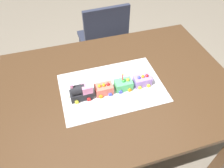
{
  "coord_description": "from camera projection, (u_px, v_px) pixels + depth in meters",
  "views": [
    {
      "loc": [
        -0.3,
        -0.84,
        1.68
      ],
      "look_at": [
        -0.05,
        -0.02,
        0.77
      ],
      "focal_mm": 34.61,
      "sensor_mm": 36.0,
      "label": 1
    }
  ],
  "objects": [
    {
      "name": "ground_plane",
      "position": [
        117.0,
        144.0,
        1.84
      ],
      "size": [
        8.0,
        8.0,
        0.0
      ],
      "primitive_type": "plane",
      "color": "gray"
    },
    {
      "name": "dining_table",
      "position": [
        118.0,
        96.0,
        1.38
      ],
      "size": [
        1.4,
        1.0,
        0.74
      ],
      "color": "#4C331E",
      "rests_on": "ground"
    },
    {
      "name": "chair",
      "position": [
        104.0,
        41.0,
        2.07
      ],
      "size": [
        0.42,
        0.42,
        0.86
      ],
      "rotation": [
        0.0,
        0.0,
        3.19
      ],
      "color": "#2D3347",
      "rests_on": "ground"
    },
    {
      "name": "cake_board",
      "position": [
        112.0,
        88.0,
        1.28
      ],
      "size": [
        0.6,
        0.4,
        0.0
      ],
      "primitive_type": "cube",
      "color": "silver",
      "rests_on": "dining_table"
    },
    {
      "name": "cake_locomotive",
      "position": [
        81.0,
        92.0,
        1.19
      ],
      "size": [
        0.14,
        0.08,
        0.12
      ],
      "color": "#232328",
      "rests_on": "cake_board"
    },
    {
      "name": "cake_car_caboose_coral",
      "position": [
        104.0,
        89.0,
        1.23
      ],
      "size": [
        0.1,
        0.08,
        0.07
      ],
      "color": "#F27260",
      "rests_on": "cake_board"
    },
    {
      "name": "cake_car_tanker_mint_green",
      "position": [
        124.0,
        85.0,
        1.25
      ],
      "size": [
        0.1,
        0.08,
        0.07
      ],
      "color": "#59CC7A",
      "rests_on": "cake_board"
    },
    {
      "name": "cake_car_hopper_lavender",
      "position": [
        142.0,
        80.0,
        1.28
      ],
      "size": [
        0.1,
        0.08,
        0.07
      ],
      "color": "#AD84E0",
      "rests_on": "cake_board"
    },
    {
      "name": "birthday_candle",
      "position": [
        123.0,
        76.0,
        1.2
      ],
      "size": [
        0.01,
        0.01,
        0.05
      ],
      "color": "#F24C59",
      "rests_on": "cake_car_tanker_mint_green"
    }
  ]
}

